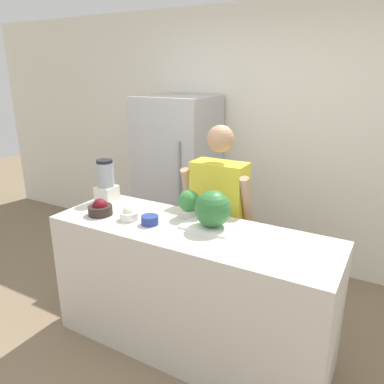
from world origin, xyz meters
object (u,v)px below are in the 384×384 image
(bowl_cherries, at_px, (100,209))
(bowl_small_blue, at_px, (150,220))
(blender, at_px, (106,181))
(potted_plant, at_px, (189,202))
(refrigerator, at_px, (178,178))
(watermelon, at_px, (213,209))
(person, at_px, (218,222))
(bowl_cream, at_px, (129,214))

(bowl_cherries, relative_size, bowl_small_blue, 1.48)
(blender, relative_size, potted_plant, 1.65)
(bowl_small_blue, bearing_deg, potted_plant, 55.31)
(refrigerator, height_order, watermelon, refrigerator)
(refrigerator, relative_size, bowl_cherries, 9.68)
(watermelon, distance_m, blender, 1.02)
(person, distance_m, bowl_cream, 0.75)
(blender, height_order, potted_plant, blender)
(person, distance_m, bowl_small_blue, 0.66)
(bowl_small_blue, height_order, potted_plant, potted_plant)
(refrigerator, bearing_deg, bowl_small_blue, -65.70)
(watermelon, height_order, bowl_cherries, watermelon)
(bowl_small_blue, xyz_separation_m, blender, (-0.61, 0.24, 0.13))
(person, relative_size, potted_plant, 7.71)
(bowl_cherries, height_order, blender, blender)
(bowl_cherries, bearing_deg, bowl_cream, 6.94)
(bowl_cherries, bearing_deg, person, 42.62)
(watermelon, relative_size, bowl_small_blue, 2.05)
(bowl_cream, relative_size, potted_plant, 0.65)
(bowl_cherries, bearing_deg, refrigerator, 97.60)
(watermelon, xyz_separation_m, bowl_cherries, (-0.83, -0.19, -0.09))
(refrigerator, xyz_separation_m, person, (0.86, -0.76, -0.06))
(blender, bearing_deg, bowl_cream, -29.55)
(blender, xyz_separation_m, potted_plant, (0.78, 0.01, -0.05))
(refrigerator, xyz_separation_m, bowl_cherries, (0.18, -1.39, 0.14))
(bowl_small_blue, distance_m, potted_plant, 0.31)
(person, relative_size, blender, 4.67)
(bowl_cream, bearing_deg, person, 54.14)
(person, xyz_separation_m, blender, (-0.85, -0.35, 0.31))
(bowl_small_blue, bearing_deg, bowl_cream, -179.40)
(bowl_small_blue, height_order, blender, blender)
(bowl_cherries, relative_size, potted_plant, 0.87)
(refrigerator, height_order, bowl_cream, refrigerator)
(watermelon, bearing_deg, bowl_cream, -164.61)
(bowl_cream, distance_m, blender, 0.51)
(watermelon, distance_m, bowl_small_blue, 0.45)
(person, relative_size, bowl_cherries, 8.89)
(watermelon, relative_size, bowl_cream, 1.84)
(bowl_cream, relative_size, blender, 0.40)
(bowl_cream, distance_m, bowl_small_blue, 0.18)
(bowl_cream, distance_m, potted_plant, 0.44)
(watermelon, bearing_deg, refrigerator, 130.42)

